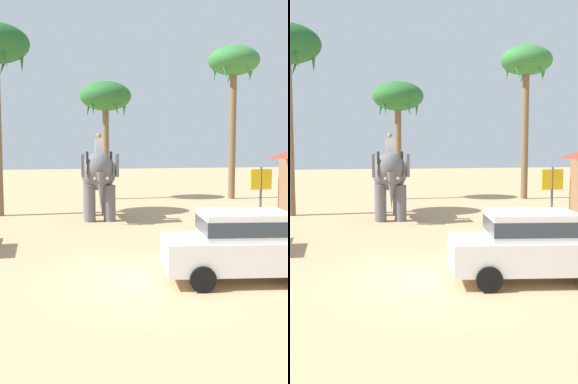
# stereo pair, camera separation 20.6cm
# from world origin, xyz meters

# --- Properties ---
(ground_plane) EXTENTS (120.00, 120.00, 0.00)m
(ground_plane) POSITION_xyz_m (0.00, 0.00, 0.00)
(ground_plane) COLOR tan
(car_sedan_foreground) EXTENTS (4.31, 2.35, 1.70)m
(car_sedan_foreground) POSITION_xyz_m (1.94, -0.61, 0.93)
(car_sedan_foreground) COLOR white
(car_sedan_foreground) RESTS_ON ground
(elephant_with_mahout) EXTENTS (1.85, 3.94, 3.88)m
(elephant_with_mahout) POSITION_xyz_m (-0.35, 9.84, 1.99)
(elephant_with_mahout) COLOR slate
(elephant_with_mahout) RESTS_ON ground
(palm_tree_behind_elephant) EXTENTS (3.20, 3.20, 7.34)m
(palm_tree_behind_elephant) POSITION_xyz_m (1.12, 17.86, 6.26)
(palm_tree_behind_elephant) COLOR brown
(palm_tree_behind_elephant) RESTS_ON ground
(palm_tree_near_hut) EXTENTS (3.20, 3.20, 9.56)m
(palm_tree_near_hut) POSITION_xyz_m (8.99, 16.41, 8.32)
(palm_tree_near_hut) COLOR brown
(palm_tree_near_hut) RESTS_ON ground
(signboard_yellow) EXTENTS (1.00, 0.10, 2.40)m
(signboard_yellow) POSITION_xyz_m (6.57, 7.74, 1.69)
(signboard_yellow) COLOR #4C4C51
(signboard_yellow) RESTS_ON ground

